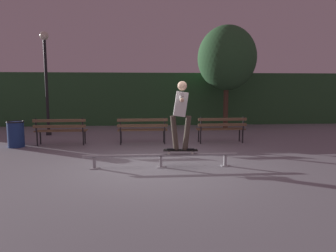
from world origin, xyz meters
The scene contains 11 objects.
ground_plane centered at (0.00, 0.00, 0.00)m, with size 90.00×90.00×0.00m, color gray.
hedge_backdrop centered at (0.00, 8.52, 1.27)m, with size 24.00×1.20×2.54m, color #2D5B33.
grind_rail centered at (0.00, -0.08, 0.24)m, with size 3.52×0.18×0.31m.
skateboard centered at (0.45, -0.08, 0.38)m, with size 0.79×0.26×0.09m.
skateboarder centered at (0.45, -0.08, 1.32)m, with size 0.63×1.41×1.56m.
park_bench_leftmost centered at (-3.00, 2.87, 0.54)m, with size 1.61×0.45×0.88m.
park_bench_left_center centered at (-0.43, 2.87, 0.54)m, with size 1.61×0.45×0.88m.
park_bench_right_center centered at (2.15, 2.87, 0.54)m, with size 1.61×0.45×0.88m.
tree_far_right centered at (3.30, 6.60, 3.12)m, with size 2.58×2.58×4.55m.
lamp_post_left centered at (-4.06, 5.09, 2.48)m, with size 0.32×0.32×3.90m.
trash_can centered at (-4.30, 2.68, 0.41)m, with size 0.52×0.52×0.80m.
Camera 1 is at (-0.37, -6.87, 1.79)m, focal length 32.56 mm.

